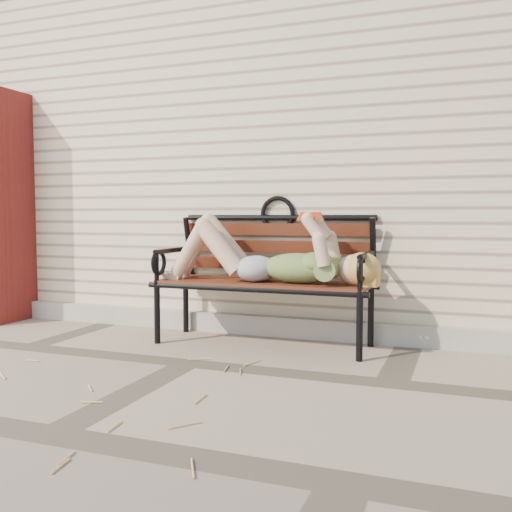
% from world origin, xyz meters
% --- Properties ---
extents(ground, '(80.00, 80.00, 0.00)m').
position_xyz_m(ground, '(0.00, 0.00, 0.00)').
color(ground, gray).
rests_on(ground, ground).
extents(house_wall, '(8.00, 4.00, 3.00)m').
position_xyz_m(house_wall, '(0.00, 3.00, 1.50)').
color(house_wall, beige).
rests_on(house_wall, ground).
extents(house_roof, '(8.30, 4.30, 0.30)m').
position_xyz_m(house_roof, '(0.00, 3.00, 3.15)').
color(house_roof, '#3F332D').
rests_on(house_roof, house_wall).
extents(foundation_strip, '(8.00, 0.10, 0.15)m').
position_xyz_m(foundation_strip, '(0.00, 0.97, 0.07)').
color(foundation_strip, '#AEAA9E').
rests_on(foundation_strip, ground).
extents(garden_bench, '(1.66, 0.66, 1.07)m').
position_xyz_m(garden_bench, '(0.26, 0.75, 0.60)').
color(garden_bench, black).
rests_on(garden_bench, ground).
extents(reading_woman, '(1.57, 0.36, 0.49)m').
position_xyz_m(reading_woman, '(0.28, 0.62, 0.64)').
color(reading_woman, '#0B374F').
rests_on(reading_woman, ground).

